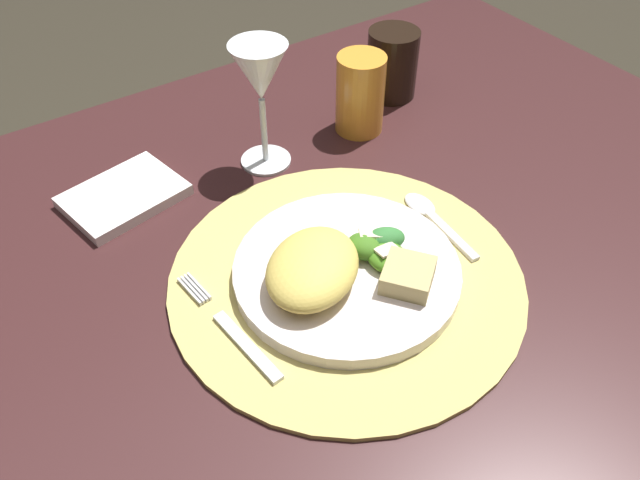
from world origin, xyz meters
TOP-DOWN VIEW (x-y plane):
  - dining_table at (0.00, 0.00)m, footprint 1.18×0.85m
  - placemat at (-0.04, -0.06)m, footprint 0.38×0.38m
  - dinner_plate at (-0.04, -0.06)m, footprint 0.24×0.24m
  - pasta_serving at (-0.08, -0.06)m, footprint 0.15×0.14m
  - salad_greens at (0.00, -0.07)m, footprint 0.07×0.07m
  - bread_piece at (0.00, -0.11)m, footprint 0.07×0.07m
  - fork at (-0.17, -0.06)m, footprint 0.03×0.17m
  - spoon at (0.10, -0.04)m, footprint 0.03×0.13m
  - napkin at (-0.18, 0.20)m, footprint 0.15×0.12m
  - wine_glass at (-0.00, 0.17)m, footprint 0.07×0.07m
  - amber_tumbler at (0.15, 0.16)m, footprint 0.07×0.07m
  - dark_tumbler at (0.24, 0.21)m, footprint 0.07×0.07m

SIDE VIEW (x-z plane):
  - dining_table at x=0.00m, z-range 0.24..0.97m
  - placemat at x=-0.04m, z-range 0.74..0.74m
  - napkin at x=-0.18m, z-range 0.74..0.75m
  - spoon at x=0.10m, z-range 0.74..0.75m
  - fork at x=-0.17m, z-range 0.74..0.75m
  - dinner_plate at x=-0.04m, z-range 0.74..0.76m
  - bread_piece at x=0.00m, z-range 0.76..0.78m
  - salad_greens at x=0.00m, z-range 0.76..0.78m
  - pasta_serving at x=-0.08m, z-range 0.76..0.80m
  - dark_tumbler at x=0.24m, z-range 0.74..0.83m
  - amber_tumbler at x=0.15m, z-range 0.74..0.84m
  - wine_glass at x=0.00m, z-range 0.78..0.94m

